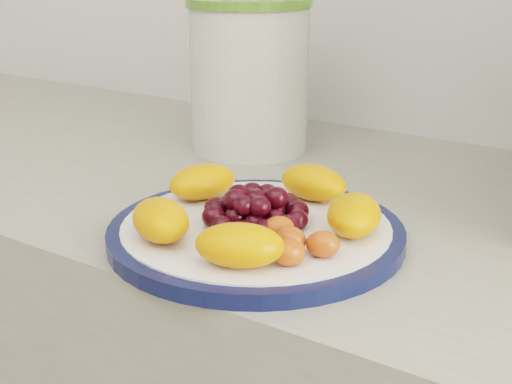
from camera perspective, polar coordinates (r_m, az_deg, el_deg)
The scene contains 5 objects.
plate_rim at distance 0.70m, azimuth -0.00°, elevation -3.30°, with size 0.29×0.29×0.01m, color #0D153C.
plate_face at distance 0.70m, azimuth -0.00°, elevation -3.23°, with size 0.26×0.26×0.02m, color white.
canister at distance 0.99m, azimuth -0.53°, elevation 8.97°, with size 0.16×0.16×0.20m, color #4B5E20.
canister_lid at distance 0.98m, azimuth -0.55°, elevation 14.96°, with size 0.17×0.17×0.01m, color #547F2B.
fruit_plate at distance 0.68m, azimuth 0.11°, elevation -1.40°, with size 0.25×0.25×0.04m.
Camera 1 is at (0.34, 0.50, 1.17)m, focal length 50.00 mm.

